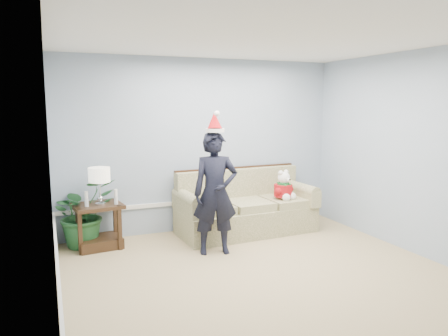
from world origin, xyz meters
TOP-DOWN VIEW (x-y plane):
  - room_shell at (0.00, 0.00)m, footprint 4.54×5.04m
  - wainscot_trim at (-1.18, 1.18)m, footprint 4.49×4.99m
  - sofa at (0.56, 2.06)m, footprint 2.15×1.00m
  - side_table at (-1.66, 2.12)m, footprint 0.71×0.62m
  - table_lamp at (-1.63, 2.06)m, footprint 0.29×0.29m
  - candle_pair at (-1.62, 2.02)m, footprint 0.44×0.05m
  - houseplant at (-1.85, 2.28)m, footprint 1.09×1.03m
  - man at (-0.23, 1.31)m, footprint 0.66×0.50m
  - santa_hat at (-0.23, 1.32)m, footprint 0.30×0.33m
  - teddy_bear at (1.12, 1.85)m, footprint 0.37×0.37m

SIDE VIEW (x-z plane):
  - side_table at x=-1.66m, z-range -0.07..0.55m
  - sofa at x=0.56m, z-range -0.14..0.84m
  - wainscot_trim at x=-1.18m, z-range 0.42..0.48m
  - houseplant at x=-1.85m, z-range 0.00..0.96m
  - teddy_bear at x=1.12m, z-range 0.45..0.92m
  - candle_pair at x=-1.62m, z-range 0.61..0.83m
  - man at x=-0.23m, z-range 0.00..1.64m
  - table_lamp at x=-1.63m, z-range 0.76..1.28m
  - room_shell at x=0.00m, z-range -0.02..2.72m
  - santa_hat at x=-0.23m, z-range 1.61..1.90m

